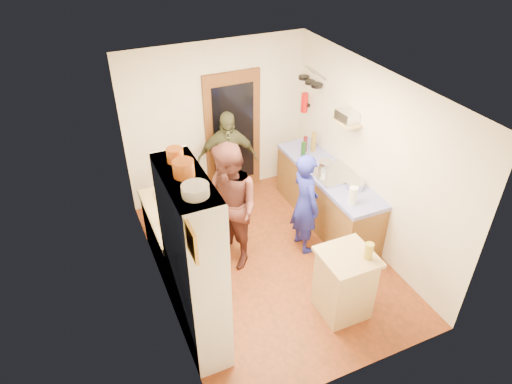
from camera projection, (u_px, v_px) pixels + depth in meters
floor at (270, 261)px, 6.52m from camera, size 3.00×4.00×0.02m
ceiling at (274, 85)px, 5.06m from camera, size 3.00×4.00×0.02m
wall_back at (217, 122)px, 7.31m from camera, size 3.00×0.02×2.60m
wall_front at (364, 291)px, 4.27m from camera, size 3.00×0.02×2.60m
wall_left at (154, 213)px, 5.28m from camera, size 0.02×4.00×2.60m
wall_right at (370, 160)px, 6.30m from camera, size 0.02×4.00×2.60m
door_frame at (233, 134)px, 7.50m from camera, size 0.95×0.06×2.10m
door_glass at (234, 135)px, 7.48m from camera, size 0.70×0.02×1.70m
hutch_body at (194, 264)px, 4.86m from camera, size 0.40×1.20×2.20m
hutch_top_shelf at (185, 179)px, 4.25m from camera, size 0.40×1.14×0.04m
plate_stack at (195, 190)px, 3.96m from camera, size 0.25×0.25×0.10m
orange_pot_a at (184, 169)px, 4.21m from camera, size 0.20×0.20×0.16m
orange_pot_b at (175, 155)px, 4.43m from camera, size 0.16×0.16×0.15m
left_counter_base at (177, 241)px, 6.21m from camera, size 0.60×1.40×0.85m
left_counter_top at (173, 214)px, 5.96m from camera, size 0.64×1.44×0.05m
toaster at (188, 229)px, 5.52m from camera, size 0.26×0.21×0.18m
kettle at (173, 217)px, 5.72m from camera, size 0.21×0.21×0.19m
orange_bowl at (175, 202)px, 6.09m from camera, size 0.23×0.23×0.08m
chopping_board at (165, 193)px, 6.31m from camera, size 0.32×0.25×0.02m
right_counter_base at (326, 198)px, 7.07m from camera, size 0.60×2.20×0.84m
right_counter_top at (329, 174)px, 6.81m from camera, size 0.62×2.22×0.06m
hob at (333, 174)px, 6.70m from camera, size 0.55×0.58×0.04m
pot_on_hob at (326, 166)px, 6.74m from camera, size 0.21×0.21×0.14m
bottle_a at (303, 150)px, 7.07m from camera, size 0.07×0.07×0.28m
bottle_b at (305, 144)px, 7.25m from camera, size 0.07×0.07×0.26m
bottle_c at (313, 142)px, 7.25m from camera, size 0.09×0.09×0.32m
paper_towel at (353, 196)px, 6.05m from camera, size 0.14×0.14×0.25m
mixing_bowl at (355, 185)px, 6.41m from camera, size 0.31×0.31×0.10m
island_base at (344, 285)px, 5.52m from camera, size 0.55×0.55×0.86m
island_top at (348, 257)px, 5.27m from camera, size 0.62×0.62×0.05m
cutting_board at (342, 255)px, 5.28m from camera, size 0.35×0.28×0.02m
oil_jar at (369, 251)px, 5.16m from camera, size 0.10×0.10×0.20m
pan_rail at (315, 73)px, 7.02m from camera, size 0.02×0.65×0.02m
pan_hang_a at (317, 85)px, 6.94m from camera, size 0.18×0.18×0.05m
pan_hang_b at (310, 82)px, 7.10m from camera, size 0.16×0.16×0.05m
pan_hang_c at (304, 77)px, 7.24m from camera, size 0.17×0.17×0.05m
wall_shelf at (346, 122)px, 6.37m from camera, size 0.26×0.42×0.03m
radio at (347, 116)px, 6.32m from camera, size 0.24×0.32×0.15m
ext_bracket at (307, 105)px, 7.49m from camera, size 0.06×0.10×0.04m
fire_extinguisher at (304, 103)px, 7.44m from camera, size 0.11×0.11×0.32m
picture_frame at (192, 242)px, 3.70m from camera, size 0.03×0.25×0.30m
person_hob at (308, 204)px, 6.34m from camera, size 0.37×0.56×1.54m
person_left at (230, 205)px, 6.06m from camera, size 0.88×1.03×1.83m
person_back at (228, 160)px, 7.25m from camera, size 1.04×0.65×1.65m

